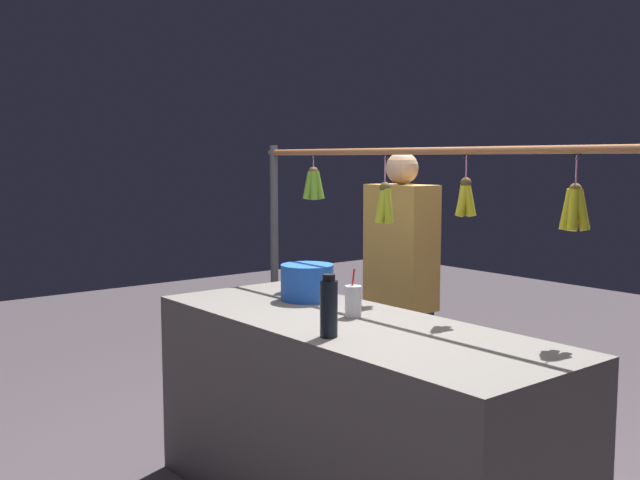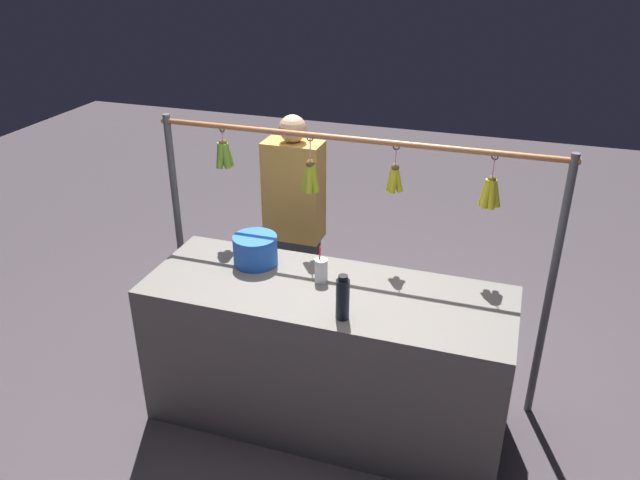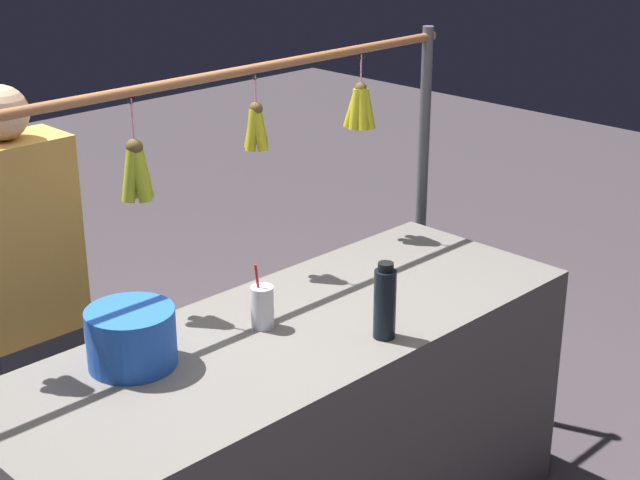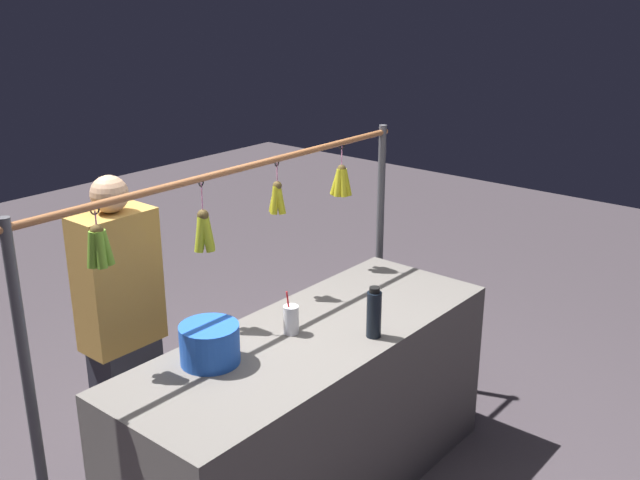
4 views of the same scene
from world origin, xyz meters
TOP-DOWN VIEW (x-y plane):
  - market_counter at (0.00, 0.00)m, footprint 1.98×0.72m
  - display_rack at (0.01, -0.43)m, footprint 2.33×0.12m
  - water_bottle at (-0.16, 0.24)m, footprint 0.07×0.07m
  - blue_bucket at (0.48, -0.15)m, footprint 0.25×0.25m
  - drink_cup at (0.06, -0.07)m, footprint 0.07×0.07m
  - vendor_person at (0.47, -0.77)m, footprint 0.37×0.20m

SIDE VIEW (x-z plane):
  - market_counter at x=0.00m, z-range 0.00..0.87m
  - vendor_person at x=0.47m, z-range -0.01..1.56m
  - drink_cup at x=0.06m, z-range 0.83..1.04m
  - blue_bucket at x=0.48m, z-range 0.87..1.04m
  - water_bottle at x=-0.16m, z-range 0.86..1.10m
  - display_rack at x=0.01m, z-range 0.33..1.94m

